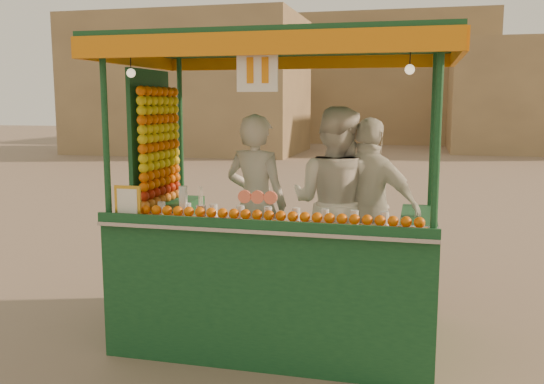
% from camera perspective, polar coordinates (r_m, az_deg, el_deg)
% --- Properties ---
extents(ground, '(90.00, 90.00, 0.00)m').
position_cam_1_polar(ground, '(6.16, 1.81, -12.87)').
color(ground, '#766354').
rests_on(ground, ground).
extents(building_left, '(10.00, 6.00, 6.00)m').
position_cam_1_polar(building_left, '(27.57, -7.85, 10.10)').
color(building_left, '#9C8159').
rests_on(building_left, ground).
extents(building_center, '(14.00, 7.00, 7.00)m').
position_cam_1_polar(building_center, '(35.77, 9.00, 10.52)').
color(building_center, '#9C8159').
rests_on(building_center, ground).
extents(juice_cart, '(3.11, 2.02, 2.83)m').
position_cam_1_polar(juice_cart, '(5.61, -0.09, -5.22)').
color(juice_cart, '#103D20').
rests_on(juice_cart, ground).
extents(vendor_left, '(0.74, 0.57, 1.81)m').
position_cam_1_polar(vendor_left, '(6.02, -1.54, -1.13)').
color(vendor_left, silver).
rests_on(vendor_left, ground).
extents(vendor_middle, '(1.06, 0.92, 1.89)m').
position_cam_1_polar(vendor_middle, '(5.88, 6.02, -1.05)').
color(vendor_middle, silver).
rests_on(vendor_middle, ground).
extents(vendor_right, '(1.13, 0.77, 1.79)m').
position_cam_1_polar(vendor_right, '(5.87, 9.33, -1.63)').
color(vendor_right, silver).
rests_on(vendor_right, ground).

